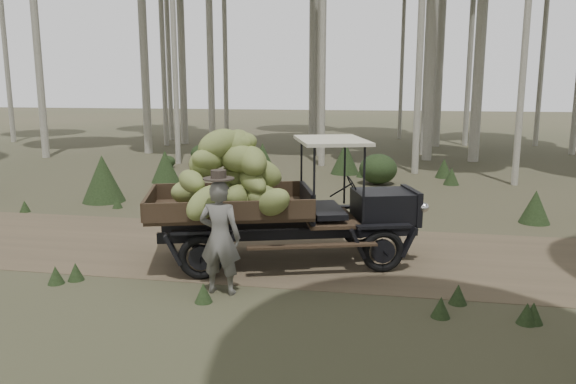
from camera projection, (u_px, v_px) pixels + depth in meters
name	position (u px, v px, depth m)	size (l,w,h in m)	color
ground	(221.00, 248.00, 11.09)	(120.00, 120.00, 0.00)	#473D2B
dirt_track	(221.00, 248.00, 11.09)	(70.00, 4.00, 0.01)	brown
banana_truck	(260.00, 186.00, 9.89)	(5.10, 3.20, 2.52)	black
farmer	(220.00, 236.00, 8.54)	(0.66, 0.49, 1.93)	#5C5A54
undergrowth	(286.00, 229.00, 10.54)	(18.72, 23.98, 1.31)	#233319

